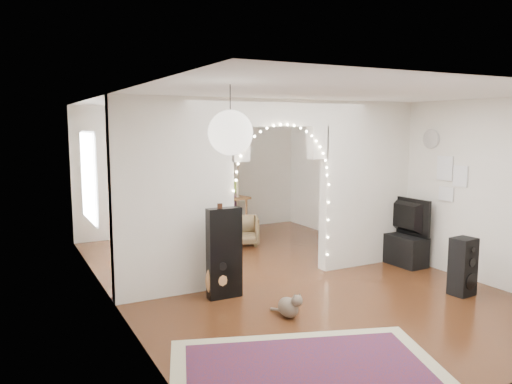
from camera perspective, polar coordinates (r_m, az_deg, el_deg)
name	(u,v)px	position (r m, az deg, el deg)	size (l,w,h in m)	color
floor	(279,277)	(7.81, 2.61, -9.64)	(7.50, 7.50, 0.00)	black
ceiling	(280,99)	(7.47, 2.74, 10.57)	(5.00, 7.50, 0.02)	white
wall_back	(192,170)	(10.91, -7.28, 2.47)	(5.00, 0.02, 2.70)	silver
wall_front	(502,240)	(4.72, 26.29, -4.97)	(5.00, 0.02, 2.70)	silver
wall_left	(110,202)	(6.64, -16.34, -1.05)	(0.02, 7.50, 2.70)	silver
wall_right	(404,181)	(9.03, 16.53, 1.17)	(0.02, 7.50, 2.70)	silver
divider_wall	(279,185)	(7.51, 2.67, 0.80)	(5.00, 0.20, 2.70)	silver
fairy_lights	(284,178)	(7.38, 3.19, 1.66)	(1.64, 0.04, 1.60)	#FFEABF
window	(89,177)	(8.38, -18.59, 1.64)	(0.04, 1.20, 1.40)	white
wall_clock	(431,139)	(8.55, 19.42, 5.75)	(0.31, 0.31, 0.03)	white
picture_frames	(450,178)	(8.31, 21.25, 1.47)	(0.02, 0.50, 0.70)	white
paper_lantern	(230,133)	(4.45, -2.94, 6.78)	(0.40, 0.40, 0.40)	white
ceiling_fan	(225,121)	(9.24, -3.59, 8.13)	(1.10, 1.10, 0.30)	#AE783A
area_rug	(311,376)	(4.95, 6.31, -20.20)	(2.59, 1.94, 0.02)	maroon
guitar_case	(224,253)	(6.75, -3.65, -6.99)	(0.47, 0.16, 1.23)	black
acoustic_guitar	(220,264)	(6.76, -4.09, -8.17)	(0.46, 0.28, 1.10)	#AD7645
tabby_cat	(289,306)	(6.21, 3.83, -12.92)	(0.30, 0.51, 0.33)	brown
floor_speaker	(463,267)	(7.46, 22.57, -7.88)	(0.33, 0.31, 0.80)	black
media_console	(398,248)	(8.83, 15.96, -6.20)	(0.40, 1.00, 0.50)	black
tv	(400,216)	(8.72, 16.10, -2.63)	(1.07, 0.14, 0.62)	black
bookcase	(201,195)	(10.77, -6.29, -0.36)	(1.62, 0.41, 1.66)	#C9B392
dining_table	(219,201)	(10.94, -4.29, -1.00)	(1.34, 1.03, 0.76)	brown
flower_vase	(219,193)	(10.92, -4.30, -0.12)	(0.18, 0.18, 0.19)	silver
dining_chair_left	(243,231)	(9.75, -1.51, -4.44)	(0.60, 0.62, 0.56)	brown
dining_chair_right	(212,244)	(8.77, -5.04, -5.97)	(0.55, 0.57, 0.52)	brown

